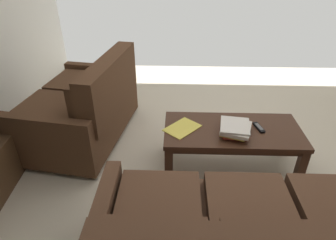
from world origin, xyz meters
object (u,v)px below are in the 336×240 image
Objects in this scene: loveseat_near at (85,107)px; book_stack at (235,129)px; coffee_table at (232,135)px; tv_remote at (259,127)px; loose_magazine at (182,128)px.

loveseat_near reaches higher than book_stack.
loveseat_near is 1.56m from coffee_table.
tv_remote is at bearing 164.80° from loveseat_near.
loveseat_near is 4.86× the size of loose_magazine.
loveseat_near is 1.59m from book_stack.
book_stack is at bearing -147.24° from loose_magazine.
book_stack reaches higher than coffee_table.
loveseat_near is 1.78m from tv_remote.
loveseat_near is 9.01× the size of tv_remote.
coffee_table is at bearing 161.97° from loveseat_near.
tv_remote is 0.69m from loose_magazine.
coffee_table is 3.97× the size of loose_magazine.
tv_remote is (-0.23, -0.09, -0.04)m from book_stack.
coffee_table is 7.36× the size of tv_remote.
loose_magazine is at bearing 154.62° from loveseat_near.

